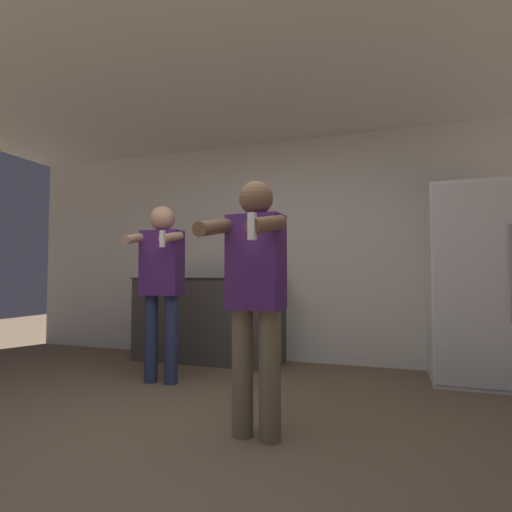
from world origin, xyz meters
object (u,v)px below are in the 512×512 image
(bottle_red_label, at_px, (248,270))
(person_man_side, at_px, (161,276))
(bottle_amber_bourbon, at_px, (230,266))
(person_woman_foreground, at_px, (255,288))
(refrigerator, at_px, (471,283))
(bottle_short_whiskey, at_px, (272,267))

(bottle_red_label, xyz_separation_m, person_man_side, (-0.47, -1.05, -0.07))
(bottle_amber_bourbon, bearing_deg, person_man_side, -103.34)
(person_man_side, bearing_deg, person_woman_foreground, -36.46)
(refrigerator, distance_m, person_woman_foreground, 2.35)
(bottle_short_whiskey, xyz_separation_m, bottle_amber_bourbon, (-0.50, 0.00, 0.02))
(refrigerator, bearing_deg, bottle_amber_bourbon, 177.15)
(bottle_short_whiskey, height_order, person_man_side, person_man_side)
(bottle_red_label, distance_m, bottle_amber_bourbon, 0.22)
(refrigerator, distance_m, bottle_red_label, 2.24)
(bottle_short_whiskey, xyz_separation_m, bottle_red_label, (-0.28, -0.00, -0.02))
(bottle_short_whiskey, relative_size, person_woman_foreground, 0.18)
(refrigerator, height_order, person_man_side, refrigerator)
(refrigerator, relative_size, person_woman_foreground, 1.16)
(refrigerator, bearing_deg, person_man_side, -161.07)
(refrigerator, bearing_deg, bottle_red_label, 176.88)
(refrigerator, xyz_separation_m, bottle_amber_bourbon, (-2.45, 0.12, 0.18))
(person_man_side, bearing_deg, bottle_amber_bourbon, 76.66)
(person_woman_foreground, xyz_separation_m, person_man_side, (-1.21, 0.90, 0.07))
(person_woman_foreground, height_order, person_man_side, person_man_side)
(bottle_short_whiskey, bearing_deg, bottle_amber_bourbon, 180.00)
(bottle_short_whiskey, relative_size, bottle_amber_bourbon, 0.83)
(bottle_short_whiskey, bearing_deg, bottle_red_label, -180.00)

